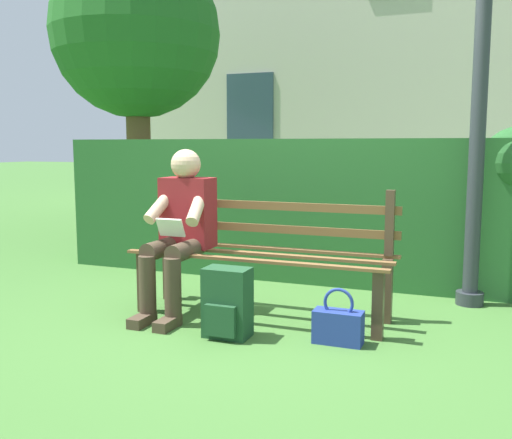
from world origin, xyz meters
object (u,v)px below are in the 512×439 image
object	(u,v)px
backpack	(227,303)
tree	(132,39)
handbag	(338,325)
lamp_post	(482,47)
park_bench	(265,253)
person_seated	(180,226)

from	to	relation	value
backpack	tree	bearing A→B (deg)	-50.04
tree	backpack	bearing A→B (deg)	129.96
handbag	lamp_post	distance (m)	2.33
tree	backpack	size ratio (longest dim) A/B	8.49
park_bench	lamp_post	distance (m)	2.20
person_seated	backpack	distance (m)	0.78
tree	person_seated	bearing A→B (deg)	127.49
park_bench	tree	size ratio (longest dim) A/B	0.49
tree	backpack	distance (m)	5.22
tree	park_bench	bearing A→B (deg)	135.31
park_bench	person_seated	size ratio (longest dim) A/B	1.57
handbag	person_seated	bearing A→B (deg)	-11.19
backpack	handbag	xyz separation A→B (m)	(-0.69, -0.13, -0.10)
park_bench	tree	distance (m)	4.78
tree	handbag	xyz separation A→B (m)	(-3.67, 3.41, -2.52)
park_bench	backpack	world-z (taller)	park_bench
person_seated	backpack	xyz separation A→B (m)	(-0.54, 0.38, -0.42)
backpack	handbag	world-z (taller)	backpack
tree	lamp_post	size ratio (longest dim) A/B	1.21
park_bench	handbag	xyz separation A→B (m)	(-0.65, 0.42, -0.33)
tree	backpack	world-z (taller)	tree
park_bench	tree	bearing A→B (deg)	-44.69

